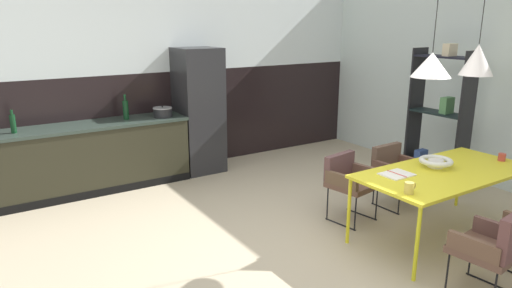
{
  "coord_description": "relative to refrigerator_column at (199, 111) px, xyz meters",
  "views": [
    {
      "loc": [
        -2.66,
        -2.94,
        2.18
      ],
      "look_at": [
        -0.17,
        0.96,
        0.93
      ],
      "focal_mm": 31.76,
      "sensor_mm": 36.0,
      "label": 1
    }
  ],
  "objects": [
    {
      "name": "pendant_lamp_over_table_far",
      "position": [
        1.51,
        -3.32,
        0.9
      ],
      "size": [
        0.33,
        0.33,
        1.24
      ],
      "color": "black"
    },
    {
      "name": "bottle_wine_green",
      "position": [
        -1.07,
        0.03,
        0.13
      ],
      "size": [
        0.08,
        0.08,
        0.34
      ],
      "color": "#0F3319",
      "rests_on": "kitchen_counter"
    },
    {
      "name": "bottle_spice_small",
      "position": [
        -2.44,
        -0.03,
        0.11
      ],
      "size": [
        0.06,
        0.06,
        0.28
      ],
      "color": "#0F3319",
      "rests_on": "kitchen_counter"
    },
    {
      "name": "back_wall_splashback_dark",
      "position": [
        -0.17,
        0.36,
        -0.18
      ],
      "size": [
        6.67,
        0.12,
        1.48
      ],
      "primitive_type": "cube",
      "color": "black",
      "rests_on": "ground"
    },
    {
      "name": "fruit_bowl",
      "position": [
        1.14,
        -3.23,
        -0.13
      ],
      "size": [
        0.34,
        0.34,
        0.09
      ],
      "color": "silver",
      "rests_on": "dining_table"
    },
    {
      "name": "pendant_lamp_over_table_near",
      "position": [
        0.75,
        -3.36,
        0.89
      ],
      "size": [
        0.36,
        0.36,
        1.21
      ],
      "color": "black"
    },
    {
      "name": "mug_short_terracotta",
      "position": [
        1.94,
        -3.48,
        -0.15
      ],
      "size": [
        0.12,
        0.08,
        0.08
      ],
      "color": "#B23D33",
      "rests_on": "dining_table"
    },
    {
      "name": "open_book",
      "position": [
        0.61,
        -3.19,
        -0.18
      ],
      "size": [
        0.3,
        0.24,
        0.02
      ],
      "color": "white",
      "rests_on": "dining_table"
    },
    {
      "name": "kitchen_counter",
      "position": [
        -1.84,
        -0.0,
        -0.46
      ],
      "size": [
        3.06,
        0.63,
        0.9
      ],
      "color": "black",
      "rests_on": "ground"
    },
    {
      "name": "armchair_far_side",
      "position": [
        0.63,
        -2.5,
        -0.41
      ],
      "size": [
        0.55,
        0.54,
        0.74
      ],
      "rotation": [
        0.0,
        0.0,
        3.31
      ],
      "color": "brown",
      "rests_on": "ground"
    },
    {
      "name": "dining_table",
      "position": [
        1.13,
        -3.37,
        -0.22
      ],
      "size": [
        1.89,
        0.91,
        0.73
      ],
      "color": "gold",
      "rests_on": "ground"
    },
    {
      "name": "cooking_pot",
      "position": [
        -0.59,
        -0.09,
        0.06
      ],
      "size": [
        0.26,
        0.26,
        0.16
      ],
      "color": "black",
      "rests_on": "kitchen_counter"
    },
    {
      "name": "armchair_near_window",
      "position": [
        0.54,
        -4.28,
        -0.42
      ],
      "size": [
        0.54,
        0.52,
        0.78
      ],
      "rotation": [
        0.0,
        0.0,
        0.12
      ],
      "color": "brown",
      "rests_on": "ground"
    },
    {
      "name": "back_wall_panel_upper",
      "position": [
        -0.17,
        0.36,
        1.3
      ],
      "size": [
        6.67,
        0.12,
        1.48
      ],
      "primitive_type": "cube",
      "color": "silver",
      "rests_on": "back_wall_splashback_dark"
    },
    {
      "name": "ground_plane",
      "position": [
        -0.17,
        -3.05,
        -0.91
      ],
      "size": [
        9.03,
        9.03,
        0.0
      ],
      "primitive_type": "plane",
      "color": "tan"
    },
    {
      "name": "refrigerator_column",
      "position": [
        0.0,
        0.0,
        0.0
      ],
      "size": [
        0.6,
        0.6,
        1.83
      ],
      "primitive_type": "cube",
      "color": "#232326",
      "rests_on": "ground"
    },
    {
      "name": "open_shelf_unit",
      "position": [
        2.48,
        -2.27,
        0.06
      ],
      "size": [
        0.3,
        0.82,
        1.91
      ],
      "rotation": [
        0.0,
        0.0,
        -1.57
      ],
      "color": "black",
      "rests_on": "ground"
    },
    {
      "name": "mug_wide_latte",
      "position": [
        0.3,
        -3.59,
        -0.13
      ],
      "size": [
        0.13,
        0.08,
        0.1
      ],
      "color": "gold",
      "rests_on": "dining_table"
    },
    {
      "name": "armchair_facing_counter",
      "position": [
        1.4,
        -2.49,
        -0.43
      ],
      "size": [
        0.51,
        0.49,
        0.73
      ],
      "rotation": [
        0.0,
        0.0,
        3.18
      ],
      "color": "brown",
      "rests_on": "ground"
    }
  ]
}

